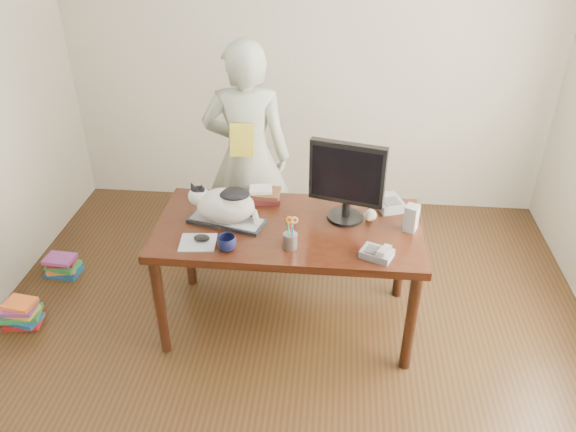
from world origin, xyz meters
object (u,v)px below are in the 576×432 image
(pen_cup, at_px, (290,239))
(calculator, at_px, (389,203))
(desk, at_px, (290,239))
(baseball, at_px, (370,215))
(speaker, at_px, (411,218))
(phone, at_px, (378,253))
(book_pile_a, at_px, (21,313))
(cat, at_px, (223,204))
(book_pile_b, at_px, (63,266))
(coffee_mug, at_px, (227,243))
(person, at_px, (247,158))
(mouse, at_px, (202,238))
(monitor, at_px, (347,178))
(keyboard, at_px, (227,221))
(book_stack, at_px, (263,195))

(pen_cup, distance_m, calculator, 0.77)
(desk, xyz_separation_m, baseball, (0.49, 0.03, 0.19))
(speaker, bearing_deg, baseball, -176.29)
(phone, bearing_deg, book_pile_a, -158.39)
(cat, distance_m, book_pile_b, 1.59)
(coffee_mug, bearing_deg, person, 92.27)
(calculator, relative_size, person, 0.14)
(phone, bearing_deg, calculator, 103.90)
(baseball, bearing_deg, cat, -173.15)
(mouse, height_order, book_pile_b, mouse)
(book_pile_a, bearing_deg, desk, 9.03)
(phone, bearing_deg, pen_cup, -162.01)
(speaker, height_order, book_pile_b, speaker)
(phone, height_order, book_pile_a, phone)
(desk, relative_size, mouse, 16.29)
(cat, relative_size, person, 0.27)
(pen_cup, xyz_separation_m, speaker, (0.69, 0.25, 0.02))
(cat, bearing_deg, monitor, 22.33)
(calculator, bearing_deg, keyboard, 175.69)
(pen_cup, bearing_deg, book_stack, 113.35)
(desk, relative_size, book_pile_b, 6.20)
(phone, relative_size, baseball, 2.68)
(mouse, distance_m, coffee_mug, 0.18)
(cat, bearing_deg, baseball, 21.19)
(cat, height_order, phone, cat)
(book_pile_a, height_order, book_pile_b, book_pile_a)
(monitor, height_order, person, person)
(speaker, bearing_deg, book_stack, -173.66)
(person, relative_size, book_pile_a, 6.23)
(coffee_mug, relative_size, speaker, 0.68)
(book_stack, relative_size, book_pile_b, 0.93)
(monitor, relative_size, pen_cup, 2.45)
(keyboard, distance_m, mouse, 0.23)
(pen_cup, distance_m, mouse, 0.51)
(pen_cup, height_order, book_pile_b, pen_cup)
(monitor, height_order, coffee_mug, monitor)
(monitor, height_order, mouse, monitor)
(person, bearing_deg, pen_cup, 110.31)
(keyboard, height_order, monitor, monitor)
(coffee_mug, relative_size, phone, 0.54)
(baseball, distance_m, book_pile_a, 2.37)
(pen_cup, bearing_deg, mouse, 178.24)
(coffee_mug, bearing_deg, book_pile_a, 176.80)
(coffee_mug, bearing_deg, cat, 104.06)
(speaker, bearing_deg, mouse, -146.07)
(pen_cup, distance_m, phone, 0.49)
(pen_cup, xyz_separation_m, coffee_mug, (-0.35, -0.05, -0.01))
(baseball, distance_m, book_pile_b, 2.33)
(pen_cup, height_order, phone, pen_cup)
(desk, xyz_separation_m, calculator, (0.61, 0.20, 0.18))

